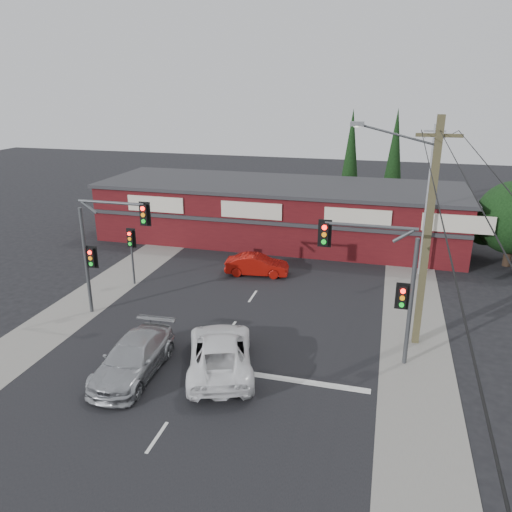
% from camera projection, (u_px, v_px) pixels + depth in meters
% --- Properties ---
extents(ground, '(120.00, 120.00, 0.00)m').
position_uv_depth(ground, '(217.00, 350.00, 22.05)').
color(ground, black).
rests_on(ground, ground).
extents(road_strip, '(14.00, 70.00, 0.01)m').
position_uv_depth(road_strip, '(248.00, 304.00, 26.61)').
color(road_strip, black).
rests_on(road_strip, ground).
extents(verge_left, '(3.00, 70.00, 0.02)m').
position_uv_depth(verge_left, '(106.00, 288.00, 28.69)').
color(verge_left, gray).
rests_on(verge_left, ground).
extents(verge_right, '(3.00, 70.00, 0.02)m').
position_uv_depth(verge_right, '(414.00, 322.00, 24.53)').
color(verge_right, gray).
rests_on(verge_right, ground).
extents(stop_line, '(6.50, 0.35, 0.01)m').
position_uv_depth(stop_line, '(287.00, 379.00, 19.82)').
color(stop_line, silver).
rests_on(stop_line, ground).
extents(white_suv, '(4.17, 6.01, 1.53)m').
position_uv_depth(white_suv, '(220.00, 352.00, 20.34)').
color(white_suv, white).
rests_on(white_suv, ground).
extents(silver_suv, '(2.23, 5.10, 1.46)m').
position_uv_depth(silver_suv, '(133.00, 358.00, 19.99)').
color(silver_suv, '#A8ABAD').
rests_on(silver_suv, ground).
extents(red_sedan, '(3.97, 1.77, 1.27)m').
position_uv_depth(red_sedan, '(257.00, 265.00, 30.48)').
color(red_sedan, '#970F09').
rests_on(red_sedan, ground).
extents(lane_dashes, '(0.12, 41.64, 0.01)m').
position_uv_depth(lane_dashes, '(231.00, 329.00, 23.88)').
color(lane_dashes, silver).
rests_on(lane_dashes, ground).
extents(shop_building, '(27.30, 8.40, 4.22)m').
position_uv_depth(shop_building, '(279.00, 211.00, 37.09)').
color(shop_building, '#450D11').
rests_on(shop_building, ground).
extents(conifer_near, '(1.80, 1.80, 9.25)m').
position_uv_depth(conifer_near, '(351.00, 155.00, 41.29)').
color(conifer_near, '#2D2116').
rests_on(conifer_near, ground).
extents(conifer_far, '(1.80, 1.80, 9.25)m').
position_uv_depth(conifer_far, '(394.00, 154.00, 42.26)').
color(conifer_far, '#2D2116').
rests_on(conifer_far, ground).
extents(traffic_mast_left, '(3.77, 0.27, 5.97)m').
position_uv_depth(traffic_mast_left, '(103.00, 241.00, 24.16)').
color(traffic_mast_left, '#47494C').
rests_on(traffic_mast_left, ground).
extents(traffic_mast_right, '(3.96, 0.27, 5.97)m').
position_uv_depth(traffic_mast_right, '(384.00, 273.00, 19.99)').
color(traffic_mast_right, '#47494C').
rests_on(traffic_mast_right, ground).
extents(pedestal_signal, '(0.55, 0.27, 3.38)m').
position_uv_depth(pedestal_signal, '(131.00, 245.00, 28.50)').
color(pedestal_signal, '#47494C').
rests_on(pedestal_signal, ground).
extents(utility_pole, '(4.38, 0.59, 10.00)m').
position_uv_depth(utility_pole, '(425.00, 228.00, 20.96)').
color(utility_pole, brown).
rests_on(utility_pole, ground).
extents(steel_pole, '(1.20, 0.16, 9.00)m').
position_uv_depth(steel_pole, '(427.00, 199.00, 29.25)').
color(steel_pole, gray).
rests_on(steel_pole, ground).
extents(power_lines, '(2.01, 29.00, 1.22)m').
position_uv_depth(power_lines, '(452.00, 159.00, 14.75)').
color(power_lines, black).
rests_on(power_lines, ground).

